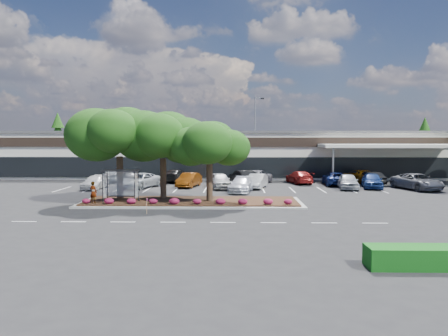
{
  "coord_description": "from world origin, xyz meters",
  "views": [
    {
      "loc": [
        1.5,
        -31.4,
        5.39
      ],
      "look_at": [
        0.56,
        8.52,
        2.6
      ],
      "focal_mm": 35.0,
      "sensor_mm": 36.0,
      "label": 1
    }
  ],
  "objects_px": {
    "car_1": "(139,181)",
    "light_pole": "(256,142)",
    "car_0": "(95,182)",
    "survey_stake": "(147,204)"
  },
  "relations": [
    {
      "from": "survey_stake",
      "to": "car_1",
      "type": "height_order",
      "value": "car_1"
    },
    {
      "from": "car_0",
      "to": "car_1",
      "type": "height_order",
      "value": "car_1"
    },
    {
      "from": "car_1",
      "to": "light_pole",
      "type": "bearing_deg",
      "value": 60.58
    },
    {
      "from": "survey_stake",
      "to": "light_pole",
      "type": "bearing_deg",
      "value": 71.71
    },
    {
      "from": "car_0",
      "to": "car_1",
      "type": "xyz_separation_m",
      "value": [
        4.5,
        0.87,
        0.11
      ]
    },
    {
      "from": "car_1",
      "to": "car_0",
      "type": "bearing_deg",
      "value": -149.61
    },
    {
      "from": "car_0",
      "to": "survey_stake",
      "type": "bearing_deg",
      "value": -58.1
    },
    {
      "from": "light_pole",
      "to": "car_1",
      "type": "xyz_separation_m",
      "value": [
        -12.99,
        -11.35,
        -3.98
      ]
    },
    {
      "from": "survey_stake",
      "to": "car_0",
      "type": "distance_m",
      "value": 17.23
    },
    {
      "from": "survey_stake",
      "to": "car_1",
      "type": "bearing_deg",
      "value": 104.13
    }
  ]
}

